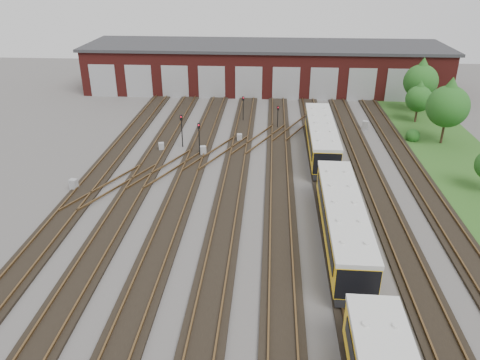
{
  "coord_description": "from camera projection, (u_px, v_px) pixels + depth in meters",
  "views": [
    {
      "loc": [
        1.07,
        -28.24,
        17.48
      ],
      "look_at": [
        -1.13,
        4.11,
        2.0
      ],
      "focal_mm": 35.0,
      "sensor_mm": 36.0,
      "label": 1
    }
  ],
  "objects": [
    {
      "name": "metro_train",
      "position": [
        342.0,
        221.0,
        30.77
      ],
      "size": [
        2.66,
        45.73,
        2.83
      ],
      "rotation": [
        0.0,
        0.0,
        -0.01
      ],
      "color": "black",
      "rests_on": "ground"
    },
    {
      "name": "tree_2",
      "position": [
        449.0,
        102.0,
        46.63
      ],
      "size": [
        4.19,
        4.19,
        6.95
      ],
      "color": "#332317",
      "rests_on": "ground"
    },
    {
      "name": "grass_verge",
      "position": [
        474.0,
        178.0,
        40.85
      ],
      "size": [
        8.0,
        55.0,
        0.05
      ],
      "primitive_type": "cube",
      "color": "#214F1A",
      "rests_on": "ground"
    },
    {
      "name": "tree_0",
      "position": [
        421.0,
        77.0,
        56.52
      ],
      "size": [
        4.08,
        4.08,
        6.77
      ],
      "color": "#332317",
      "rests_on": "ground"
    },
    {
      "name": "relay_cabinet_0",
      "position": [
        74.0,
        185.0,
        38.59
      ],
      "size": [
        0.69,
        0.61,
        0.99
      ],
      "primitive_type": "cube",
      "rotation": [
        0.0,
        0.0,
        -0.22
      ],
      "color": "#949699",
      "rests_on": "ground"
    },
    {
      "name": "signal_mast_3",
      "position": [
        278.0,
        114.0,
        51.97
      ],
      "size": [
        0.25,
        0.23,
        2.64
      ],
      "rotation": [
        0.0,
        0.0,
        0.12
      ],
      "color": "black",
      "rests_on": "ground"
    },
    {
      "name": "maintenance_shed",
      "position": [
        265.0,
        66.0,
        67.63
      ],
      "size": [
        51.0,
        12.5,
        6.35
      ],
      "color": "#561815",
      "rests_on": "ground"
    },
    {
      "name": "track_network",
      "position": [
        250.0,
        225.0,
        33.52
      ],
      "size": [
        30.4,
        70.0,
        0.33
      ],
      "color": "black",
      "rests_on": "ground"
    },
    {
      "name": "relay_cabinet_3",
      "position": [
        240.0,
        138.0,
        48.77
      ],
      "size": [
        0.55,
        0.47,
        0.87
      ],
      "primitive_type": "cube",
      "rotation": [
        0.0,
        0.0,
        0.06
      ],
      "color": "#949699",
      "rests_on": "ground"
    },
    {
      "name": "signal_mast_1",
      "position": [
        199.0,
        135.0,
        44.61
      ],
      "size": [
        0.27,
        0.25,
        3.32
      ],
      "rotation": [
        0.0,
        0.0,
        0.09
      ],
      "color": "black",
      "rests_on": "ground"
    },
    {
      "name": "bush_1",
      "position": [
        413.0,
        134.0,
        49.01
      ],
      "size": [
        1.46,
        1.46,
        1.46
      ],
      "primitive_type": "sphere",
      "color": "#1C4A15",
      "rests_on": "ground"
    },
    {
      "name": "ground",
      "position": [
        252.0,
        231.0,
        33.02
      ],
      "size": [
        120.0,
        120.0,
        0.0
      ],
      "primitive_type": "plane",
      "color": "#4A4644",
      "rests_on": "ground"
    },
    {
      "name": "relay_cabinet_4",
      "position": [
        365.0,
        125.0,
        52.2
      ],
      "size": [
        0.75,
        0.7,
        1.01
      ],
      "primitive_type": "cube",
      "rotation": [
        0.0,
        0.0,
        -0.38
      ],
      "color": "#949699",
      "rests_on": "ground"
    },
    {
      "name": "relay_cabinet_2",
      "position": [
        203.0,
        151.0,
        45.38
      ],
      "size": [
        0.71,
        0.65,
        0.97
      ],
      "primitive_type": "cube",
      "rotation": [
        0.0,
        0.0,
        0.34
      ],
      "color": "#949699",
      "rests_on": "ground"
    },
    {
      "name": "bush_2",
      "position": [
        435.0,
        106.0,
        58.54
      ],
      "size": [
        1.31,
        1.31,
        1.31
      ],
      "primitive_type": "sphere",
      "color": "#1C4A15",
      "rests_on": "ground"
    },
    {
      "name": "signal_mast_0",
      "position": [
        182.0,
        127.0,
        46.79
      ],
      "size": [
        0.28,
        0.26,
        3.35
      ],
      "rotation": [
        0.0,
        0.0,
        0.12
      ],
      "color": "black",
      "rests_on": "ground"
    },
    {
      "name": "relay_cabinet_1",
      "position": [
        161.0,
        147.0,
        46.48
      ],
      "size": [
        0.63,
        0.57,
        0.88
      ],
      "primitive_type": "cube",
      "rotation": [
        0.0,
        0.0,
        0.28
      ],
      "color": "#949699",
      "rests_on": "ground"
    },
    {
      "name": "tree_1",
      "position": [
        419.0,
        96.0,
        53.42
      ],
      "size": [
        2.98,
        2.98,
        4.95
      ],
      "color": "#332317",
      "rests_on": "ground"
    },
    {
      "name": "signal_mast_2",
      "position": [
        243.0,
        106.0,
        54.14
      ],
      "size": [
        0.26,
        0.25,
        3.02
      ],
      "rotation": [
        0.0,
        0.0,
        0.22
      ],
      "color": "black",
      "rests_on": "ground"
    }
  ]
}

